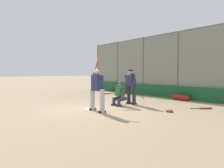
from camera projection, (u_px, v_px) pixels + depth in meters
The scene contains 13 objects.
ground_plane at pixel (91, 109), 9.32m from camera, with size 160.00×160.00×0.00m, color tan.
home_plate_marker at pixel (91, 109), 9.32m from camera, with size 0.43×0.43×0.01m, color white.
backstop_fence at pixel (178, 64), 12.94m from camera, with size 17.11×0.08×4.01m.
padding_wall at pixel (176, 92), 12.97m from camera, with size 16.69×0.18×0.75m, color #19512D.
batter_at_plate at pixel (97, 88), 8.72m from camera, with size 1.04×0.64×2.23m.
catcher_behind_plate at pixel (119, 93), 10.25m from camera, with size 0.62×0.74×1.17m.
umpire_home at pixel (131, 86), 10.74m from camera, with size 0.70×0.43×1.71m.
spare_bat_near_backstop at pixel (143, 97), 13.45m from camera, with size 0.70×0.59×0.07m.
spare_bat_by_padding at pixel (107, 94), 15.76m from camera, with size 0.23×0.88×0.07m.
spare_bat_third_base_side at pixel (123, 94), 15.55m from camera, with size 0.36×0.80×0.07m.
spare_bat_first_base_side at pixel (204, 108), 9.32m from camera, with size 0.57×0.77×0.07m.
fielding_glove_on_dirt at pixel (170, 111), 8.58m from camera, with size 0.29×0.22×0.11m.
equipment_bag_dugout_side at pixel (180, 97), 12.34m from camera, with size 1.14×0.32×0.32m.
Camera 1 is at (-7.87, 4.95, 1.57)m, focal length 35.00 mm.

